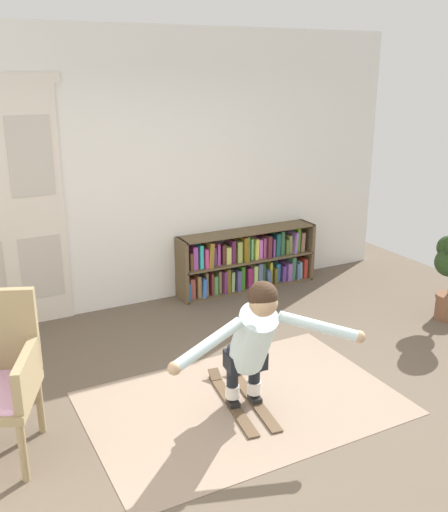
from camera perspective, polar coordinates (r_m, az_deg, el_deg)
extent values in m
plane|color=brown|center=(4.58, 5.55, -15.04)|extent=(7.20, 7.20, 0.00)
cube|color=silver|center=(6.26, -7.24, 8.32)|extent=(6.00, 0.10, 2.90)
cube|color=beige|center=(5.95, -18.01, 4.36)|extent=(0.55, 0.04, 2.35)
cube|color=#BEB5A7|center=(5.84, -18.47, 9.25)|extent=(0.41, 0.01, 0.76)
cube|color=#BEB5A7|center=(6.09, -17.44, -1.05)|extent=(0.41, 0.01, 0.64)
cube|color=gray|center=(4.66, 1.88, -14.21)|extent=(2.36, 1.57, 0.01)
cube|color=brown|center=(6.43, -4.14, -1.44)|extent=(0.04, 0.30, 0.70)
cube|color=brown|center=(7.22, 8.07, 0.63)|extent=(0.04, 0.30, 0.70)
cube|color=brown|center=(6.90, 2.28, -3.04)|extent=(1.67, 0.30, 0.02)
cube|color=brown|center=(6.79, 2.32, -0.34)|extent=(1.67, 0.30, 0.02)
cube|color=brown|center=(6.69, 2.36, 2.44)|extent=(1.67, 0.30, 0.02)
cube|color=#295DA6|center=(6.51, -3.73, -3.34)|extent=(0.04, 0.21, 0.20)
cube|color=#A74C42|center=(6.56, -3.40, -3.04)|extent=(0.06, 0.20, 0.23)
cube|color=olive|center=(6.55, -2.69, -2.91)|extent=(0.05, 0.17, 0.26)
cube|color=#3C6DC6|center=(6.58, -2.24, -3.01)|extent=(0.06, 0.20, 0.22)
cube|color=#7F7150|center=(6.62, -1.94, -2.62)|extent=(0.03, 0.17, 0.27)
cube|color=maroon|center=(6.64, -1.46, -2.61)|extent=(0.03, 0.19, 0.26)
cube|color=#528D50|center=(6.66, -1.07, -2.74)|extent=(0.05, 0.16, 0.22)
cube|color=tan|center=(6.70, -0.61, -2.44)|extent=(0.03, 0.14, 0.26)
cube|color=#712B63|center=(6.70, -0.22, -2.42)|extent=(0.03, 0.22, 0.26)
cube|color=brown|center=(6.72, 0.05, -2.24)|extent=(0.05, 0.23, 0.28)
cube|color=#90B36C|center=(6.76, 0.48, -2.32)|extent=(0.05, 0.22, 0.24)
cube|color=#4E4A82|center=(6.77, 1.16, -2.28)|extent=(0.05, 0.21, 0.24)
cube|color=#378A1E|center=(6.80, 1.62, -2.04)|extent=(0.05, 0.15, 0.27)
cube|color=#90235F|center=(6.85, 2.20, -2.01)|extent=(0.06, 0.21, 0.25)
cube|color=#A7C66D|center=(6.86, 2.73, -1.87)|extent=(0.05, 0.23, 0.27)
cube|color=slate|center=(6.91, 3.20, -1.68)|extent=(0.06, 0.21, 0.29)
cube|color=#295535|center=(6.92, 3.67, -1.68)|extent=(0.03, 0.15, 0.28)
cube|color=#4B5E89|center=(6.98, 4.02, -1.92)|extent=(0.06, 0.24, 0.19)
cube|color=gold|center=(7.00, 4.39, -1.54)|extent=(0.03, 0.14, 0.27)
cube|color=brown|center=(7.04, 4.74, -1.76)|extent=(0.04, 0.21, 0.19)
cube|color=teal|center=(7.07, 5.09, -1.52)|extent=(0.05, 0.14, 0.22)
cube|color=#60388B|center=(7.09, 5.65, -1.61)|extent=(0.06, 0.16, 0.20)
cube|color=#8B57AB|center=(7.13, 6.04, -1.39)|extent=(0.05, 0.22, 0.22)
cube|color=#427654|center=(7.16, 6.50, -1.05)|extent=(0.06, 0.18, 0.29)
cube|color=slate|center=(7.21, 6.88, -1.30)|extent=(0.04, 0.23, 0.20)
cube|color=#79BBD6|center=(7.23, 7.20, -1.22)|extent=(0.03, 0.18, 0.21)
cube|color=#B93125|center=(7.25, 7.59, -1.03)|extent=(0.04, 0.21, 0.24)
cube|color=#94255B|center=(6.42, -3.95, -0.28)|extent=(0.03, 0.17, 0.24)
cube|color=brown|center=(6.44, -3.55, -0.38)|extent=(0.03, 0.22, 0.19)
cube|color=#9E45A0|center=(6.44, -3.07, -0.08)|extent=(0.06, 0.16, 0.26)
cube|color=#31C9BE|center=(6.48, -2.56, 0.09)|extent=(0.04, 0.21, 0.27)
cube|color=#C94186|center=(6.49, -2.05, -0.11)|extent=(0.04, 0.21, 0.22)
cube|color=olive|center=(6.50, -1.64, 0.24)|extent=(0.07, 0.24, 0.29)
cube|color=#5B3A60|center=(6.56, -1.14, 0.05)|extent=(0.06, 0.14, 0.21)
cube|color=#B740AD|center=(6.57, -0.76, 0.26)|extent=(0.03, 0.15, 0.25)
cube|color=#572D2C|center=(6.61, -0.32, 0.28)|extent=(0.04, 0.18, 0.23)
cube|color=#C4C565|center=(6.61, 0.21, 0.16)|extent=(0.06, 0.16, 0.20)
cube|color=#582046|center=(6.63, 0.64, 0.53)|extent=(0.05, 0.17, 0.27)
cube|color=#A1B757|center=(6.67, 1.26, 0.53)|extent=(0.06, 0.18, 0.24)
cube|color=brown|center=(6.69, 1.83, 0.78)|extent=(0.07, 0.22, 0.29)
cube|color=#3C7955|center=(6.72, 2.14, 0.86)|extent=(0.03, 0.16, 0.29)
cube|color=#73CE81|center=(6.76, 2.46, 0.80)|extent=(0.03, 0.17, 0.25)
cube|color=#D1D250|center=(6.79, 2.85, 0.83)|extent=(0.05, 0.22, 0.24)
cube|color=#D463CF|center=(6.82, 3.28, 0.82)|extent=(0.04, 0.18, 0.23)
cube|color=#8D4872|center=(6.84, 3.65, 0.94)|extent=(0.03, 0.19, 0.24)
cube|color=#5D262F|center=(6.85, 4.07, 1.05)|extent=(0.04, 0.24, 0.26)
cube|color=#713B81|center=(6.90, 4.48, 0.96)|extent=(0.03, 0.23, 0.22)
cube|color=#1A504E|center=(6.94, 4.89, 1.27)|extent=(0.06, 0.23, 0.27)
cube|color=#2F5C3A|center=(6.97, 5.37, 1.43)|extent=(0.05, 0.21, 0.29)
cube|color=#516C31|center=(7.02, 5.84, 1.06)|extent=(0.03, 0.21, 0.18)
cube|color=#888D4E|center=(7.04, 6.21, 1.28)|extent=(0.04, 0.18, 0.22)
cube|color=#865DA6|center=(7.05, 6.66, 1.44)|extent=(0.05, 0.23, 0.26)
cube|color=#4B8520|center=(7.09, 7.01, 1.67)|extent=(0.04, 0.17, 0.30)
cube|color=#896452|center=(7.12, 7.40, 1.50)|extent=(0.06, 0.18, 0.24)
cylinder|color=#948059|center=(4.02, -19.12, -17.72)|extent=(0.07, 0.07, 0.42)
cylinder|color=#948059|center=(4.44, -17.60, -13.85)|extent=(0.07, 0.07, 0.42)
cube|color=#948059|center=(4.02, -18.75, -10.80)|extent=(0.27, 0.54, 0.28)
cylinder|color=brown|center=(6.46, 21.12, -4.63)|extent=(0.25, 0.25, 0.27)
cube|color=brown|center=(4.63, 0.82, -14.31)|extent=(0.22, 0.91, 0.01)
cube|color=brown|center=(4.96, -0.91, -11.54)|extent=(0.11, 0.13, 0.06)
cube|color=black|center=(4.60, 0.91, -14.19)|extent=(0.10, 0.13, 0.04)
cube|color=brown|center=(4.69, 2.94, -13.90)|extent=(0.22, 0.91, 0.01)
cube|color=brown|center=(5.01, 1.08, -11.20)|extent=(0.11, 0.13, 0.06)
cube|color=black|center=(4.66, 3.04, -13.77)|extent=(0.10, 0.13, 0.04)
cylinder|color=white|center=(4.57, 0.82, -13.13)|extent=(0.12, 0.12, 0.10)
cylinder|color=black|center=(4.47, 0.83, -10.94)|extent=(0.10, 0.10, 0.30)
cylinder|color=black|center=(4.40, 1.01, -10.16)|extent=(0.12, 0.12, 0.22)
cylinder|color=white|center=(4.63, 2.96, -12.73)|extent=(0.12, 0.12, 0.10)
cylinder|color=black|center=(4.53, 3.00, -10.56)|extent=(0.10, 0.10, 0.30)
cylinder|color=black|center=(4.46, 3.21, -9.78)|extent=(0.12, 0.12, 0.22)
cube|color=black|center=(4.43, 2.12, -10.12)|extent=(0.32, 0.22, 0.14)
cylinder|color=silver|center=(4.23, 2.78, -8.13)|extent=(0.35, 0.53, 0.59)
sphere|color=tan|center=(3.93, 3.87, -4.55)|extent=(0.23, 0.23, 0.20)
sphere|color=#382619|center=(3.92, 3.83, -3.96)|extent=(0.24, 0.24, 0.21)
cylinder|color=silver|center=(3.84, -1.57, -8.66)|extent=(0.58, 0.23, 0.22)
sphere|color=tan|center=(3.72, -4.89, -10.92)|extent=(0.10, 0.10, 0.09)
cylinder|color=silver|center=(4.14, 9.33, -6.84)|extent=(0.54, 0.37, 0.22)
sphere|color=tan|center=(4.21, 13.12, -7.73)|extent=(0.10, 0.10, 0.09)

